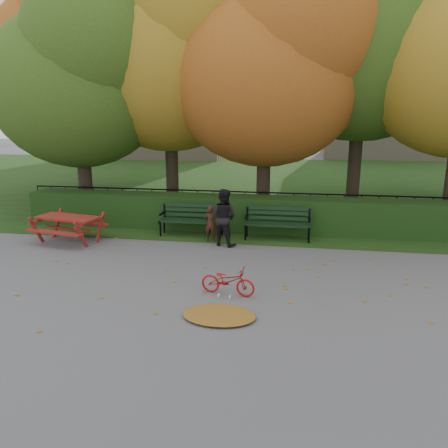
% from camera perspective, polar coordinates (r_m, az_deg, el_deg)
% --- Properties ---
extents(ground, '(90.00, 90.00, 0.00)m').
position_cam_1_polar(ground, '(8.78, -1.48, -8.35)').
color(ground, slate).
rests_on(ground, ground).
extents(grass_strip, '(90.00, 90.00, 0.00)m').
position_cam_1_polar(grass_strip, '(22.26, 5.34, 5.59)').
color(grass_strip, '#193713').
rests_on(grass_strip, ground).
extents(building_left, '(10.00, 7.00, 15.00)m').
position_cam_1_polar(building_left, '(35.78, -8.35, 20.85)').
color(building_left, '#A0907B').
rests_on(building_left, ground).
extents(building_right, '(9.00, 6.00, 12.00)m').
position_cam_1_polar(building_right, '(36.62, 20.54, 17.62)').
color(building_right, '#A0907B').
rests_on(building_right, ground).
extents(hedge, '(13.00, 0.90, 1.00)m').
position_cam_1_polar(hedge, '(12.87, 2.28, 1.40)').
color(hedge, black).
rests_on(hedge, ground).
extents(iron_fence, '(14.00, 0.04, 1.02)m').
position_cam_1_polar(iron_fence, '(13.64, 2.70, 2.29)').
color(iron_fence, black).
rests_on(iron_fence, ground).
extents(tree_a, '(5.88, 5.60, 7.48)m').
position_cam_1_polar(tree_a, '(15.15, -17.91, 18.01)').
color(tree_a, '#2C2218').
rests_on(tree_a, ground).
extents(tree_b, '(6.72, 6.40, 8.79)m').
position_cam_1_polar(tree_b, '(15.35, -6.17, 21.84)').
color(tree_b, '#2C2218').
rests_on(tree_b, ground).
extents(tree_c, '(6.30, 6.00, 8.00)m').
position_cam_1_polar(tree_c, '(14.00, 6.88, 20.17)').
color(tree_c, '#2C2218').
rests_on(tree_c, ground).
extents(tree_d, '(7.14, 6.80, 9.58)m').
position_cam_1_polar(tree_d, '(15.57, 19.53, 23.21)').
color(tree_d, '#2C2218').
rests_on(tree_d, ground).
extents(tree_f, '(6.93, 6.60, 9.19)m').
position_cam_1_polar(tree_f, '(19.39, -18.47, 20.52)').
color(tree_f, '#2C2218').
rests_on(tree_f, ground).
extents(bench_left, '(1.80, 0.57, 0.88)m').
position_cam_1_polar(bench_left, '(12.33, -4.19, 0.88)').
color(bench_left, black).
rests_on(bench_left, ground).
extents(bench_right, '(1.80, 0.57, 0.88)m').
position_cam_1_polar(bench_right, '(12.01, 7.01, 0.44)').
color(bench_right, black).
rests_on(bench_right, ground).
extents(picnic_table, '(1.86, 1.60, 0.80)m').
position_cam_1_polar(picnic_table, '(12.36, -19.70, 0.23)').
color(picnic_table, maroon).
rests_on(picnic_table, ground).
extents(leaf_pile, '(1.36, 1.01, 0.09)m').
position_cam_1_polar(leaf_pile, '(7.59, -0.62, -11.78)').
color(leaf_pile, brown).
rests_on(leaf_pile, ground).
extents(leaf_scatter, '(9.00, 5.70, 0.01)m').
position_cam_1_polar(leaf_scatter, '(9.05, -1.12, -7.59)').
color(leaf_scatter, brown).
rests_on(leaf_scatter, ground).
extents(child, '(0.36, 0.24, 0.97)m').
position_cam_1_polar(child, '(11.73, -1.76, 0.04)').
color(child, '#3C1E13').
rests_on(child, ground).
extents(adult, '(0.88, 0.78, 1.50)m').
position_cam_1_polar(adult, '(11.31, -0.07, 0.88)').
color(adult, black).
rests_on(adult, ground).
extents(bicycle, '(1.10, 0.53, 0.56)m').
position_cam_1_polar(bicycle, '(8.38, 0.51, -7.42)').
color(bicycle, '#AF1410').
rests_on(bicycle, ground).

